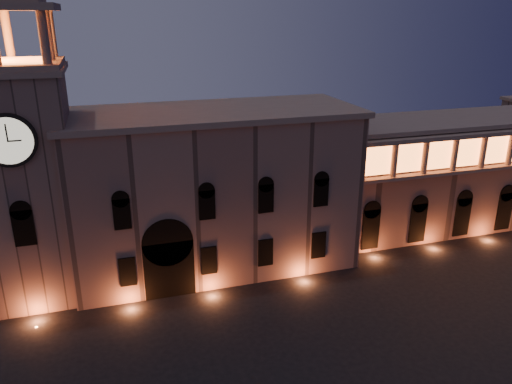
{
  "coord_description": "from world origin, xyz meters",
  "views": [
    {
      "loc": [
        -12.61,
        -28.39,
        27.09
      ],
      "look_at": [
        0.98,
        16.0,
        10.29
      ],
      "focal_mm": 35.0,
      "sensor_mm": 36.0,
      "label": 1
    }
  ],
  "objects": [
    {
      "name": "clock_tower",
      "position": [
        -20.5,
        20.98,
        12.5
      ],
      "size": [
        9.8,
        9.8,
        32.4
      ],
      "color": "#866457",
      "rests_on": "ground"
    },
    {
      "name": "colonnade_wing",
      "position": [
        32.0,
        23.92,
        7.33
      ],
      "size": [
        40.6,
        11.5,
        14.5
      ],
      "color": "#815F52",
      "rests_on": "ground"
    },
    {
      "name": "government_building",
      "position": [
        -2.08,
        21.93,
        8.77
      ],
      "size": [
        30.8,
        12.8,
        17.6
      ],
      "color": "#866457",
      "rests_on": "ground"
    }
  ]
}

